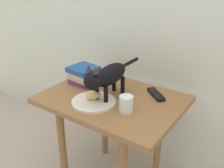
{
  "coord_description": "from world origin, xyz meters",
  "views": [
    {
      "loc": [
        0.72,
        -1.03,
        1.27
      ],
      "look_at": [
        0.0,
        0.0,
        0.7
      ],
      "focal_mm": 40.8,
      "sensor_mm": 36.0,
      "label": 1
    }
  ],
  "objects": [
    {
      "name": "side_table",
      "position": [
        0.0,
        0.0,
        0.52
      ],
      "size": [
        0.76,
        0.56,
        0.62
      ],
      "color": "olive",
      "rests_on": "ground"
    },
    {
      "name": "back_panel",
      "position": [
        0.0,
        0.4,
        1.1
      ],
      "size": [
        4.0,
        0.04,
        2.2
      ],
      "primitive_type": "cube",
      "color": "silver",
      "rests_on": "ground"
    },
    {
      "name": "bread_roll",
      "position": [
        -0.05,
        -0.1,
        0.66
      ],
      "size": [
        0.1,
        0.1,
        0.05
      ],
      "primitive_type": "ellipsoid",
      "rotation": [
        0.0,
        0.0,
        0.88
      ],
      "color": "#E0BC7A",
      "rests_on": "plate"
    },
    {
      "name": "tv_remote",
      "position": [
        0.19,
        0.15,
        0.63
      ],
      "size": [
        0.14,
        0.13,
        0.02
      ],
      "primitive_type": "cube",
      "rotation": [
        0.0,
        0.0,
        -0.69
      ],
      "color": "black",
      "rests_on": "side_table"
    },
    {
      "name": "candle_jar",
      "position": [
        0.15,
        -0.09,
        0.66
      ],
      "size": [
        0.07,
        0.07,
        0.08
      ],
      "color": "silver",
      "rests_on": "side_table"
    },
    {
      "name": "book_stack",
      "position": [
        -0.25,
        0.06,
        0.67
      ],
      "size": [
        0.19,
        0.17,
        0.1
      ],
      "color": "#72337A",
      "rests_on": "side_table"
    },
    {
      "name": "plate",
      "position": [
        -0.04,
        -0.11,
        0.62
      ],
      "size": [
        0.23,
        0.23,
        0.01
      ],
      "primitive_type": "cylinder",
      "color": "silver",
      "rests_on": "side_table"
    },
    {
      "name": "cat",
      "position": [
        -0.01,
        -0.03,
        0.75
      ],
      "size": [
        0.09,
        0.48,
        0.23
      ],
      "color": "black",
      "rests_on": "side_table"
    }
  ]
}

